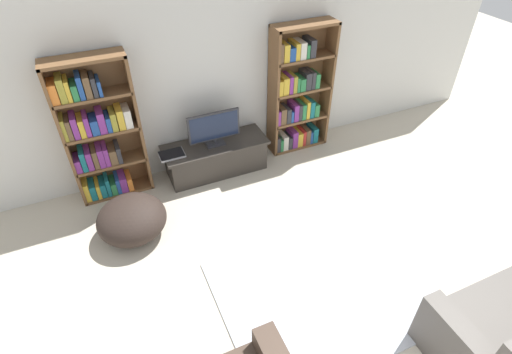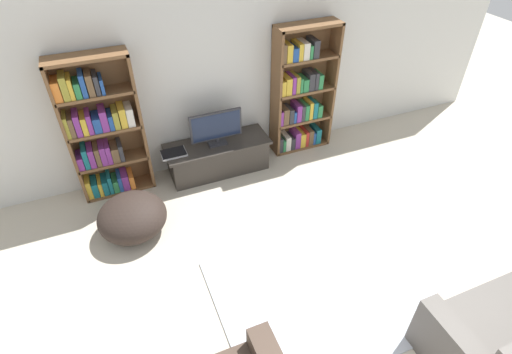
% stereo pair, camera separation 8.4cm
% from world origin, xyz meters
% --- Properties ---
extents(wall_back, '(8.80, 0.06, 2.60)m').
position_xyz_m(wall_back, '(0.00, 4.23, 1.30)').
color(wall_back, silver).
rests_on(wall_back, ground_plane).
extents(bookshelf_left, '(0.86, 0.30, 1.79)m').
position_xyz_m(bookshelf_left, '(-1.47, 4.05, 0.87)').
color(bookshelf_left, brown).
rests_on(bookshelf_left, ground_plane).
extents(bookshelf_right, '(0.86, 0.30, 1.79)m').
position_xyz_m(bookshelf_right, '(1.16, 4.05, 0.84)').
color(bookshelf_right, brown).
rests_on(bookshelf_right, ground_plane).
extents(tv_stand, '(1.38, 0.51, 0.44)m').
position_xyz_m(tv_stand, '(-0.11, 3.91, 0.22)').
color(tv_stand, '#332D28').
rests_on(tv_stand, ground_plane).
extents(television, '(0.68, 0.16, 0.46)m').
position_xyz_m(television, '(-0.11, 3.90, 0.69)').
color(television, '#2D2D33').
rests_on(television, tv_stand).
extents(laptop, '(0.32, 0.23, 0.03)m').
position_xyz_m(laptop, '(-0.70, 3.89, 0.46)').
color(laptop, '#B7B7BC').
rests_on(laptop, tv_stand).
extents(area_rug, '(2.08, 1.62, 0.02)m').
position_xyz_m(area_rug, '(0.21, 1.61, 0.01)').
color(area_rug, '#B2B7C1').
rests_on(area_rug, ground_plane).
extents(beanbag_ottoman, '(0.77, 0.77, 0.45)m').
position_xyz_m(beanbag_ottoman, '(-1.37, 3.18, 0.22)').
color(beanbag_ottoman, '#2D231E').
rests_on(beanbag_ottoman, ground_plane).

